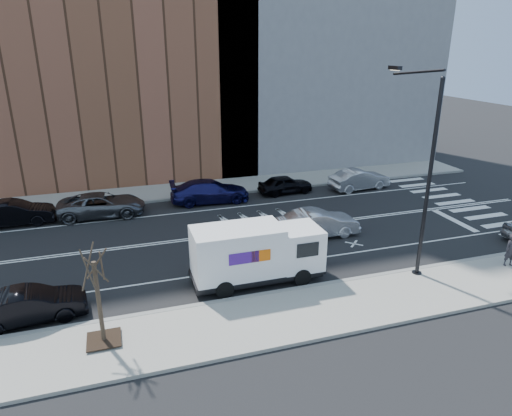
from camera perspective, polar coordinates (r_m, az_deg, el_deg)
ground at (r=26.14m, az=-3.01°, el=-3.28°), size 120.00×120.00×0.00m
sidewalk_near at (r=18.70m, az=4.07°, el=-13.30°), size 44.00×3.60×0.15m
sidewalk_far at (r=34.18m, az=-6.79°, el=2.43°), size 44.00×3.60×0.15m
curb_near at (r=20.12m, az=2.17°, el=-10.61°), size 44.00×0.25×0.17m
curb_far at (r=32.50m, az=-6.17°, el=1.54°), size 44.00×0.25×0.17m
crosswalk at (r=33.61m, az=24.39°, el=0.29°), size 3.00×14.00×0.01m
road_markings at (r=26.14m, az=-3.01°, el=-3.27°), size 40.00×8.60×0.01m
bldg_brick at (r=38.91m, az=-21.99°, el=19.68°), size 26.00×10.00×22.00m
bldg_concrete at (r=42.88m, az=7.80°, el=23.44°), size 20.00×10.00×26.00m
streetlight at (r=21.50m, az=20.18°, el=4.65°), size 0.44×4.02×9.34m
street_tree at (r=17.34m, az=-18.92°, el=-11.99°), size 1.20×1.20×3.75m
fedex_van at (r=20.56m, az=0.01°, el=-5.62°), size 6.00×2.16×2.74m
far_parked_b at (r=30.75m, az=-28.02°, el=-0.56°), size 4.58×1.69×1.50m
far_parked_c at (r=30.15m, az=-18.72°, el=0.38°), size 5.39×2.69×1.47m
far_parked_d at (r=31.23m, az=-5.79°, el=2.11°), size 5.46×2.48×1.55m
far_parked_e at (r=32.99m, az=3.69°, el=2.97°), size 4.02×1.82×1.34m
far_parked_f at (r=34.72m, az=12.80°, el=3.52°), size 4.71×2.07×1.50m
driving_sedan at (r=25.78m, az=7.70°, el=-1.93°), size 4.67×1.63×1.54m
near_parked_rear_a at (r=20.16m, az=-26.40°, el=-10.88°), size 4.29×1.90×1.37m
pedestrian at (r=25.11m, az=29.25°, el=-4.63°), size 0.65×0.50×1.60m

